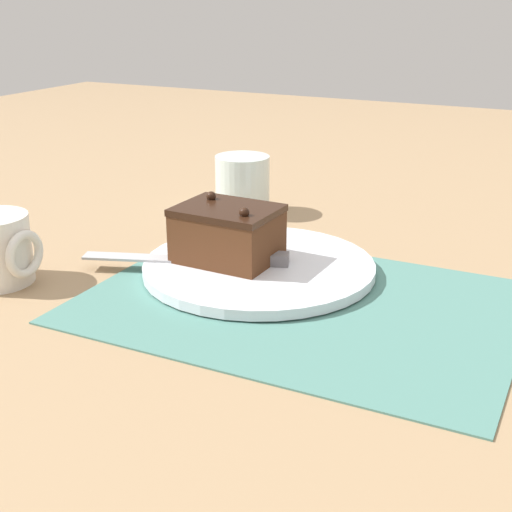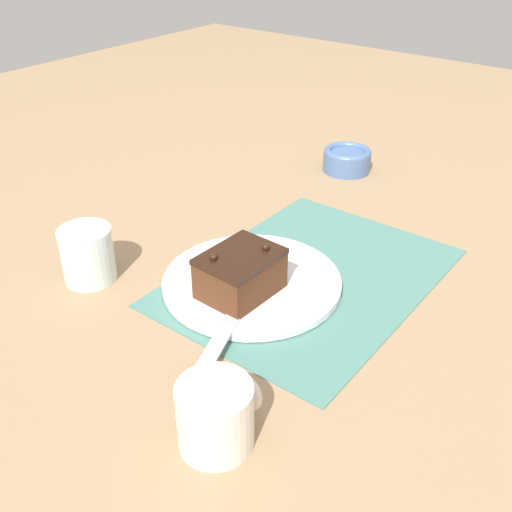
# 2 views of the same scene
# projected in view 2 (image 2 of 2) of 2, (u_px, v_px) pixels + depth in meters

# --- Properties ---
(ground_plane) EXTENTS (3.00, 3.00, 0.00)m
(ground_plane) POSITION_uv_depth(u_px,v_px,m) (309.00, 277.00, 0.96)
(ground_plane) COLOR #9E7F5B
(placemat_woven) EXTENTS (0.46, 0.34, 0.00)m
(placemat_woven) POSITION_uv_depth(u_px,v_px,m) (309.00, 276.00, 0.96)
(placemat_woven) COLOR slate
(placemat_woven) RESTS_ON ground_plane
(cake_plate) EXTENTS (0.28, 0.28, 0.01)m
(cake_plate) POSITION_uv_depth(u_px,v_px,m) (252.00, 282.00, 0.93)
(cake_plate) COLOR white
(cake_plate) RESTS_ON placemat_woven
(chocolate_cake) EXTENTS (0.12, 0.09, 0.08)m
(chocolate_cake) POSITION_uv_depth(u_px,v_px,m) (240.00, 273.00, 0.88)
(chocolate_cake) COLOR #512D19
(chocolate_cake) RESTS_ON cake_plate
(serving_knife) EXTENTS (0.24, 0.10, 0.01)m
(serving_knife) POSITION_uv_depth(u_px,v_px,m) (246.00, 293.00, 0.88)
(serving_knife) COLOR slate
(serving_knife) RESTS_ON cake_plate
(drinking_glass) EXTENTS (0.08, 0.08, 0.09)m
(drinking_glass) POSITION_uv_depth(u_px,v_px,m) (88.00, 254.00, 0.93)
(drinking_glass) COLOR silver
(drinking_glass) RESTS_ON ground_plane
(small_bowl) EXTENTS (0.10, 0.10, 0.05)m
(small_bowl) POSITION_uv_depth(u_px,v_px,m) (347.00, 159.00, 1.30)
(small_bowl) COLOR #4C6B9E
(small_bowl) RESTS_ON ground_plane
(coffee_mug) EXTENTS (0.10, 0.09, 0.08)m
(coffee_mug) POSITION_uv_depth(u_px,v_px,m) (216.00, 415.00, 0.65)
(coffee_mug) COLOR silver
(coffee_mug) RESTS_ON ground_plane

